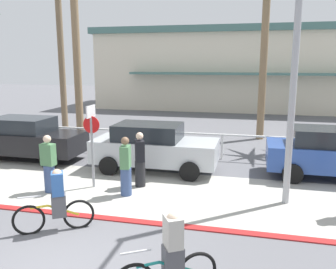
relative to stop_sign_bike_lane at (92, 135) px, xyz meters
The scene contains 17 objects.
ground_plane 6.16m from the stop_sign_bike_lane, 76.62° to the left, with size 80.00×80.00×0.00m, color #5B5B60.
sidewalk_strip 2.16m from the stop_sign_bike_lane, ahead, with size 44.00×4.00×0.02m, color #ADAAA0.
curb_paint 2.96m from the stop_sign_bike_lane, 56.03° to the right, with size 44.00×0.24×0.03m, color maroon.
building_backdrop 22.31m from the stop_sign_bike_lane, 81.51° to the left, with size 23.40×9.90×6.56m.
rail_fence 4.56m from the stop_sign_bike_lane, 72.18° to the left, with size 22.09×0.08×1.04m.
stop_sign_bike_lane is the anchor object (origin of this frame).
streetlight_curb 6.26m from the stop_sign_bike_lane, ahead, with size 0.24×2.54×7.50m.
palm_tree_2 12.54m from the stop_sign_bike_lane, 123.68° to the left, with size 2.83×2.90×9.75m.
palm_tree_4 10.98m from the stop_sign_bike_lane, 59.32° to the left, with size 3.66×3.65×7.94m.
car_black_1 4.72m from the stop_sign_bike_lane, 148.54° to the left, with size 4.40×2.02×1.69m.
car_silver_2 2.67m from the stop_sign_bike_lane, 58.56° to the left, with size 4.40×2.02×1.69m.
car_blue_3 7.90m from the stop_sign_bike_lane, 20.11° to the left, with size 4.40×2.02×1.69m.
cyclist_teal_0 5.83m from the stop_sign_bike_lane, 52.42° to the right, with size 1.59×0.99×1.50m.
cyclist_yellow_1 3.07m from the stop_sign_bike_lane, 81.17° to the right, with size 1.60×0.97×1.50m.
pedestrian_0 1.69m from the stop_sign_bike_lane, 16.28° to the left, with size 0.43×0.47×1.73m.
pedestrian_2 1.55m from the stop_sign_bike_lane, 147.87° to the right, with size 0.43×0.35×1.74m.
pedestrian_3 1.56m from the stop_sign_bike_lane, 19.14° to the right, with size 0.36×0.43×1.75m.
Camera 1 is at (3.34, -5.52, 3.82)m, focal length 38.27 mm.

